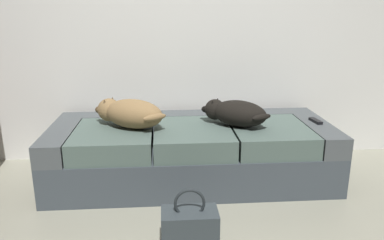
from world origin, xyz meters
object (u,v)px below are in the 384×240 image
Objects in this scene: handbag at (190,229)px; couch at (192,152)px; tv_remote at (316,121)px; dog_tan at (129,113)px; dog_dark at (235,113)px.

couch is at bearing 84.99° from handbag.
tv_remote is at bearing 40.84° from handbag.
dog_tan reaches higher than tv_remote.
dog_tan is 1.09m from handbag.
tv_remote is at bearing 2.74° from dog_dark.
couch is at bearing 3.74° from dog_tan.
dog_dark is 1.08m from handbag.
dog_tan is at bearing 113.15° from handbag.
dog_tan is at bearing 178.62° from dog_dark.
handbag is (-0.08, -0.95, -0.10)m from couch.
couch is 0.96m from handbag.
tv_remote is (0.99, -0.02, 0.24)m from couch.
couch is 5.79× the size of handbag.
handbag is (0.39, -0.92, -0.44)m from dog_tan.
dog_dark is at bearing 175.88° from tv_remote.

